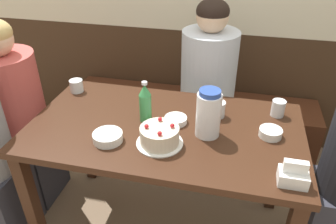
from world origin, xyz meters
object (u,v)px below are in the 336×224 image
object	(u,v)px
birthday_cake	(160,136)
glass_water_tall	(218,109)
person_pale_blue_shirt	(17,120)
glass_shot_small	(76,86)
napkin_holder	(293,175)
glass_tumbler_short	(278,108)
bowl_side_dish	(270,133)
person_teal_shirt	(207,95)
bowl_rice_small	(176,120)
bowl_soup_white	(108,137)
bench_seat	(190,122)
soju_bottle	(145,103)
water_pitcher	(208,114)

from	to	relation	value
birthday_cake	glass_water_tall	bearing A→B (deg)	52.23
person_pale_blue_shirt	glass_shot_small	bearing A→B (deg)	22.04
napkin_holder	person_pale_blue_shirt	distance (m)	1.54
glass_tumbler_short	glass_shot_small	xyz separation A→B (m)	(-1.11, 0.01, -0.01)
bowl_side_dish	person_teal_shirt	size ratio (longest dim) A/B	0.09
glass_shot_small	person_pale_blue_shirt	size ratio (longest dim) A/B	0.07
glass_tumbler_short	glass_shot_small	bearing A→B (deg)	179.56
bowl_rice_small	bowl_side_dish	size ratio (longest dim) A/B	1.06
bowl_soup_white	birthday_cake	bearing A→B (deg)	8.12
bowl_rice_small	person_teal_shirt	distance (m)	0.61
glass_water_tall	glass_shot_small	size ratio (longest dim) A/B	1.06
glass_water_tall	person_pale_blue_shirt	size ratio (longest dim) A/B	0.07
bowl_soup_white	glass_shot_small	bearing A→B (deg)	131.05
bowl_side_dish	glass_tumbler_short	xyz separation A→B (m)	(0.04, 0.20, 0.02)
bowl_rice_small	bench_seat	bearing A→B (deg)	93.26
bowl_soup_white	person_pale_blue_shirt	bearing A→B (deg)	158.81
glass_water_tall	birthday_cake	bearing A→B (deg)	-127.77
soju_bottle	bowl_side_dish	size ratio (longest dim) A/B	2.02
bowl_side_dish	person_teal_shirt	xyz separation A→B (m)	(-0.36, 0.60, -0.16)
bowl_side_dish	bowl_rice_small	bearing A→B (deg)	178.07
bowl_rice_small	bowl_side_dish	bearing A→B (deg)	-1.93
soju_bottle	glass_water_tall	bearing A→B (deg)	19.60
bowl_soup_white	person_pale_blue_shirt	size ratio (longest dim) A/B	0.12
bowl_rice_small	person_teal_shirt	xyz separation A→B (m)	(0.09, 0.58, -0.16)
napkin_holder	birthday_cake	bearing A→B (deg)	167.01
bowl_rice_small	glass_water_tall	xyz separation A→B (m)	(0.19, 0.11, 0.03)
bowl_side_dish	birthday_cake	bearing A→B (deg)	-160.63
napkin_holder	glass_water_tall	xyz separation A→B (m)	(-0.33, 0.42, 0.00)
bench_seat	glass_water_tall	bearing A→B (deg)	-70.78
birthday_cake	person_pale_blue_shirt	bearing A→B (deg)	165.70
birthday_cake	person_pale_blue_shirt	world-z (taller)	person_pale_blue_shirt
birthday_cake	bowl_soup_white	size ratio (longest dim) A/B	1.56
person_teal_shirt	person_pale_blue_shirt	xyz separation A→B (m)	(-1.05, -0.53, -0.02)
glass_water_tall	bench_seat	bearing A→B (deg)	109.22
napkin_holder	bowl_soup_white	size ratio (longest dim) A/B	0.81
napkin_holder	person_teal_shirt	xyz separation A→B (m)	(-0.43, 0.90, -0.18)
glass_tumbler_short	soju_bottle	bearing A→B (deg)	-162.89
soju_bottle	bowl_side_dish	bearing A→B (deg)	-0.08
bowl_soup_white	person_pale_blue_shirt	xyz separation A→B (m)	(-0.70, 0.27, -0.18)
birthday_cake	person_teal_shirt	world-z (taller)	person_teal_shirt
soju_bottle	glass_water_tall	world-z (taller)	soju_bottle
water_pitcher	glass_tumbler_short	world-z (taller)	water_pitcher
soju_bottle	bench_seat	bearing A→B (deg)	82.62
bench_seat	birthday_cake	bearing A→B (deg)	-89.36
soju_bottle	person_teal_shirt	bearing A→B (deg)	68.34
birthday_cake	glass_water_tall	world-z (taller)	birthday_cake
water_pitcher	person_pale_blue_shirt	distance (m)	1.17
birthday_cake	glass_water_tall	xyz separation A→B (m)	(0.23, 0.29, -0.00)
napkin_holder	glass_tumbler_short	size ratio (longest dim) A/B	1.31
soju_bottle	bowl_side_dish	distance (m)	0.60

